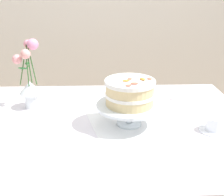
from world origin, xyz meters
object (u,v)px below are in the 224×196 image
at_px(layer_cake, 130,92).
at_px(teacup, 214,125).
at_px(dining_table, 101,142).
at_px(flower_vase, 29,80).
at_px(cake_stand, 129,108).

bearing_deg(layer_cake, teacup, -11.12).
distance_m(dining_table, flower_vase, 0.47).
xyz_separation_m(dining_table, cake_stand, (0.12, -0.01, 0.18)).
relative_size(dining_table, teacup, 11.33).
relative_size(cake_stand, teacup, 2.35).
distance_m(flower_vase, teacup, 0.89).
xyz_separation_m(flower_vase, teacup, (0.83, -0.29, -0.12)).
bearing_deg(cake_stand, dining_table, 176.41).
bearing_deg(teacup, layer_cake, 168.88).
xyz_separation_m(cake_stand, flower_vase, (-0.48, 0.22, 0.06)).
height_order(cake_stand, flower_vase, flower_vase).
xyz_separation_m(layer_cake, teacup, (0.36, -0.07, -0.13)).
height_order(layer_cake, teacup, layer_cake).
bearing_deg(cake_stand, layer_cake, -41.67).
bearing_deg(layer_cake, flower_vase, 155.50).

